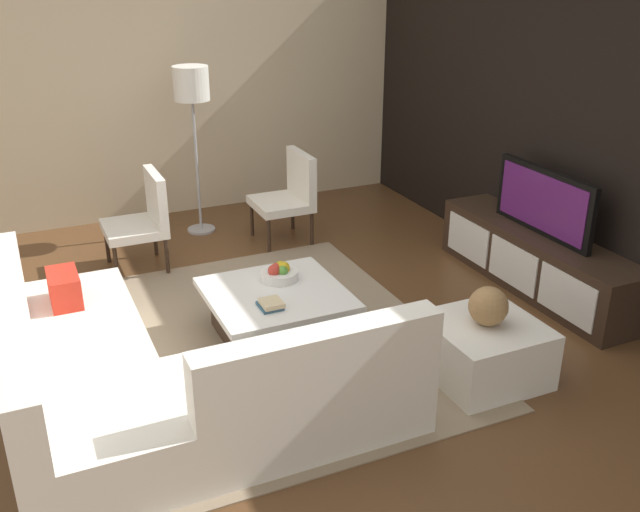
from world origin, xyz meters
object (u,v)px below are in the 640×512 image
at_px(sectional_couch, 158,376).
at_px(decorative_ball, 488,306).
at_px(accent_chair_near, 144,215).
at_px(television, 544,202).
at_px(coffee_table, 276,313).
at_px(ottoman, 484,350).
at_px(accent_chair_far, 290,192).
at_px(book_stack, 271,304).
at_px(media_console, 536,261).
at_px(fruit_bowl, 280,273).
at_px(floor_lamp, 192,93).

height_order(sectional_couch, decorative_ball, sectional_couch).
bearing_deg(sectional_couch, accent_chair_near, 170.10).
bearing_deg(television, coffee_table, -92.49).
relative_size(ottoman, accent_chair_far, 0.80).
relative_size(accent_chair_far, decorative_ball, 3.36).
bearing_deg(sectional_couch, decorative_ball, 77.49).
bearing_deg(accent_chair_far, television, 29.32).
height_order(accent_chair_near, decorative_ball, accent_chair_near).
relative_size(ottoman, book_stack, 3.82).
height_order(accent_chair_near, ottoman, accent_chair_near).
distance_m(television, accent_chair_far, 2.40).
distance_m(television, decorative_ball, 1.57).
bearing_deg(media_console, accent_chair_near, -121.85).
xyz_separation_m(media_console, sectional_couch, (0.49, -3.29, 0.03)).
relative_size(television, sectional_couch, 0.48).
relative_size(media_console, accent_chair_near, 2.37).
xyz_separation_m(accent_chair_near, book_stack, (1.92, 0.47, -0.08)).
height_order(sectional_couch, fruit_bowl, sectional_couch).
distance_m(sectional_couch, floor_lamp, 3.35).
xyz_separation_m(television, fruit_bowl, (-0.28, -2.20, -0.33)).
relative_size(television, ottoman, 1.57).
distance_m(ottoman, book_stack, 1.47).
height_order(fruit_bowl, book_stack, fruit_bowl).
bearing_deg(floor_lamp, coffee_table, -2.00).
xyz_separation_m(media_console, book_stack, (0.12, -2.42, 0.16)).
bearing_deg(coffee_table, decorative_ball, 45.51).
height_order(media_console, floor_lamp, floor_lamp).
distance_m(sectional_couch, book_stack, 0.96).
bearing_deg(book_stack, coffee_table, 151.40).
distance_m(ottoman, decorative_ball, 0.33).
bearing_deg(ottoman, television, 127.85).
bearing_deg(floor_lamp, book_stack, -4.48).
distance_m(sectional_couch, coffee_table, 1.16).
relative_size(television, coffee_table, 1.13).
xyz_separation_m(television, ottoman, (0.95, -1.23, -0.57)).
bearing_deg(floor_lamp, fruit_bowl, 0.44).
height_order(floor_lamp, book_stack, floor_lamp).
xyz_separation_m(coffee_table, ottoman, (1.05, 1.07, -0.00)).
relative_size(floor_lamp, book_stack, 9.00).
relative_size(fruit_bowl, book_stack, 1.53).
height_order(television, accent_chair_near, television).
distance_m(media_console, sectional_couch, 3.33).
xyz_separation_m(media_console, decorative_ball, (0.95, -1.23, 0.28)).
bearing_deg(ottoman, accent_chair_near, -148.77).
xyz_separation_m(television, book_stack, (0.12, -2.42, -0.37)).
xyz_separation_m(accent_chair_near, floor_lamp, (-0.68, 0.68, 0.91)).
bearing_deg(sectional_couch, fruit_bowl, 125.21).
height_order(floor_lamp, ottoman, floor_lamp).
xyz_separation_m(floor_lamp, ottoman, (3.42, 0.99, -1.20)).
relative_size(television, accent_chair_far, 1.27).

